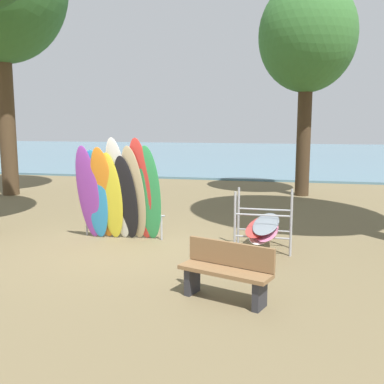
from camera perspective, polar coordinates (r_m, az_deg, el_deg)
The scene contains 6 objects.
ground_plane at distance 9.66m, azimuth -8.98°, elevation -6.94°, with size 80.00×80.00×0.00m, color brown.
lake_water at distance 38.40m, azimuth 7.44°, elevation 4.88°, with size 80.00×36.00×0.10m, color slate.
tree_far_left_back at distance 16.80m, azimuth 14.43°, elevation 18.42°, with size 3.35×3.35×7.50m.
leaning_board_pile at distance 10.01m, azimuth -9.28°, elevation -0.22°, with size 1.98×0.72×2.30m.
board_storage_rack at distance 9.32m, azimuth 9.09°, elevation -4.38°, with size 1.15×2.13×1.25m.
park_bench at distance 6.73m, azimuth 4.41°, elevation -9.86°, with size 1.46×0.85×0.85m.
Camera 1 is at (3.47, -8.64, 2.60)m, focal length 42.02 mm.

